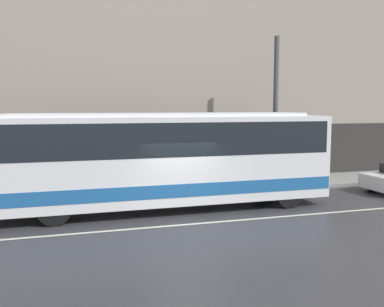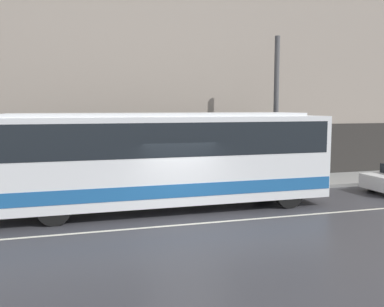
{
  "view_description": "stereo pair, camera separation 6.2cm",
  "coord_description": "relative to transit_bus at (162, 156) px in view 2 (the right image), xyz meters",
  "views": [
    {
      "loc": [
        -3.71,
        -12.59,
        3.67
      ],
      "look_at": [
        0.78,
        2.16,
        2.0
      ],
      "focal_mm": 40.0,
      "sensor_mm": 36.0,
      "label": 1
    },
    {
      "loc": [
        -3.65,
        -12.61,
        3.67
      ],
      "look_at": [
        0.78,
        2.16,
        2.0
      ],
      "focal_mm": 40.0,
      "sensor_mm": 36.0,
      "label": 2
    }
  ],
  "objects": [
    {
      "name": "lane_stripe",
      "position": [
        0.33,
        -2.16,
        -1.95
      ],
      "size": [
        54.0,
        0.14,
        0.01
      ],
      "color": "beige",
      "rests_on": "ground_plane"
    },
    {
      "name": "utility_pole_near",
      "position": [
        5.86,
        2.67,
        1.53
      ],
      "size": [
        0.23,
        0.23,
        6.67
      ],
      "color": "#4C4C4F",
      "rests_on": "sidewalk"
    },
    {
      "name": "ground_plane",
      "position": [
        0.33,
        -2.16,
        -1.95
      ],
      "size": [
        60.0,
        60.0,
        0.0
      ],
      "primitive_type": "plane",
      "color": "#333338"
    },
    {
      "name": "building_facade",
      "position": [
        0.33,
        5.08,
        4.04
      ],
      "size": [
        60.0,
        0.35,
        12.41
      ],
      "color": "gray",
      "rests_on": "ground_plane"
    },
    {
      "name": "transit_bus",
      "position": [
        0.0,
        0.0,
        0.0
      ],
      "size": [
        12.2,
        2.5,
        3.47
      ],
      "color": "white",
      "rests_on": "ground_plane"
    },
    {
      "name": "sidewalk",
      "position": [
        0.33,
        3.39,
        -1.88
      ],
      "size": [
        60.0,
        3.11,
        0.15
      ],
      "color": "gray",
      "rests_on": "ground_plane"
    }
  ]
}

